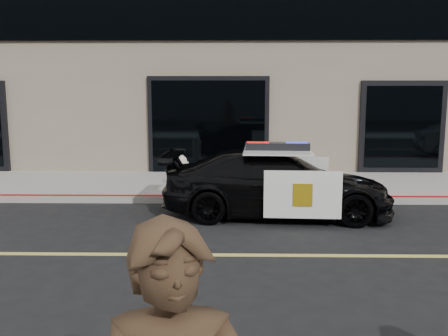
{
  "coord_description": "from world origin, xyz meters",
  "views": [
    {
      "loc": [
        -0.29,
        -7.29,
        2.49
      ],
      "look_at": [
        -0.47,
        2.2,
        1.0
      ],
      "focal_mm": 40.0,
      "sensor_mm": 36.0,
      "label": 1
    }
  ],
  "objects": [
    {
      "name": "fire_hydrant",
      "position": [
        -1.51,
        4.45,
        0.53
      ],
      "size": [
        0.36,
        0.5,
        0.8
      ],
      "color": "beige",
      "rests_on": "sidewalk_n"
    },
    {
      "name": "ground",
      "position": [
        0.0,
        0.0,
        0.0
      ],
      "size": [
        120.0,
        120.0,
        0.0
      ],
      "primitive_type": "plane",
      "color": "black",
      "rests_on": "ground"
    },
    {
      "name": "police_car",
      "position": [
        0.58,
        2.44,
        0.66
      ],
      "size": [
        2.35,
        4.7,
        1.47
      ],
      "color": "black",
      "rests_on": "ground"
    },
    {
      "name": "sidewalk_n",
      "position": [
        0.0,
        5.25,
        0.07
      ],
      "size": [
        60.0,
        3.5,
        0.15
      ],
      "primitive_type": "cube",
      "color": "gray",
      "rests_on": "ground"
    }
  ]
}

